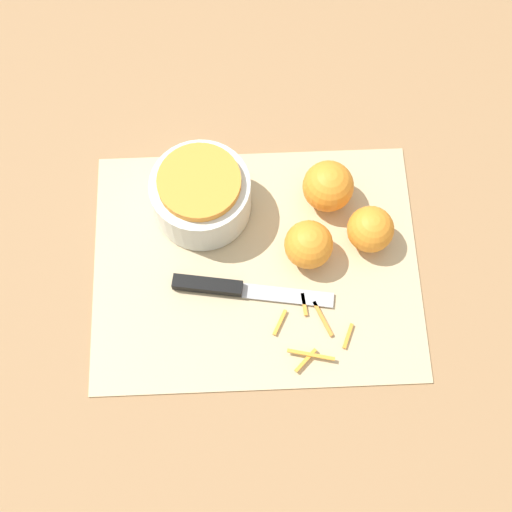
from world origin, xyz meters
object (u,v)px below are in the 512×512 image
Objects in this scene: bowl_speckled at (201,194)px; orange_right at (370,229)px; orange_back at (309,245)px; knife at (225,287)px; orange_left at (328,186)px.

bowl_speckled is 2.13× the size of orange_right.
orange_back is at bearing -28.51° from bowl_speckled.
knife is at bearing -157.86° from orange_back.
knife is (0.03, -0.13, -0.04)m from bowl_speckled.
orange_left reaches higher than orange_right.
knife is 0.22m from orange_right.
bowl_speckled reaches higher than orange_right.
orange_left is 1.11× the size of orange_right.
orange_right is at bearing -14.30° from bowl_speckled.
orange_right is at bearing -51.20° from orange_left.
bowl_speckled is at bearing 165.70° from orange_right.
orange_left is at bearing 128.80° from orange_right.
bowl_speckled is 0.17m from orange_back.
orange_right is 0.09m from orange_back.
bowl_speckled is at bearing 151.49° from orange_back.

